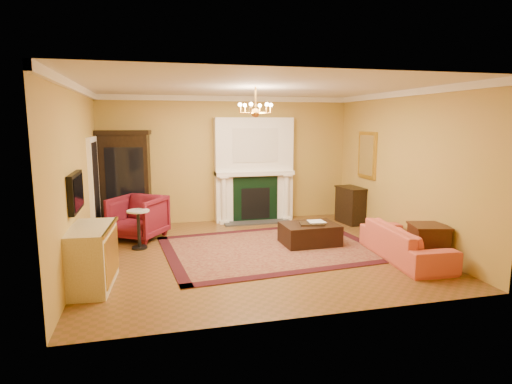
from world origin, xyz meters
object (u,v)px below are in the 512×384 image
object	(u,v)px
coral_sofa	(405,237)
leather_ottoman	(310,234)
commode	(91,257)
pedestal_table	(139,226)
console_table	(351,206)
wingback_armchair	(138,215)
end_table	(428,245)
china_cabinet	(126,182)

from	to	relation	value
coral_sofa	leather_ottoman	size ratio (longest dim) A/B	1.90
commode	leather_ottoman	bearing A→B (deg)	22.72
pedestal_table	leather_ottoman	bearing A→B (deg)	-9.09
console_table	coral_sofa	bearing A→B (deg)	-103.70
wingback_armchair	pedestal_table	size ratio (longest dim) A/B	1.30
pedestal_table	coral_sofa	distance (m)	4.89
coral_sofa	leather_ottoman	distance (m)	1.82
pedestal_table	coral_sofa	world-z (taller)	coral_sofa
pedestal_table	console_table	world-z (taller)	console_table
wingback_armchair	coral_sofa	distance (m)	5.24
wingback_armchair	end_table	world-z (taller)	wingback_armchair
wingback_armchair	leather_ottoman	bearing A→B (deg)	11.41
coral_sofa	end_table	xyz separation A→B (m)	(0.26, -0.28, -0.08)
coral_sofa	wingback_armchair	bearing A→B (deg)	64.66
wingback_armchair	commode	distance (m)	2.64
end_table	leather_ottoman	world-z (taller)	end_table
coral_sofa	console_table	distance (m)	2.76
console_table	commode	bearing A→B (deg)	-160.35
coral_sofa	leather_ottoman	xyz separation A→B (m)	(-1.30, 1.26, -0.18)
wingback_armchair	pedestal_table	xyz separation A→B (m)	(0.02, -0.76, -0.05)
wingback_armchair	pedestal_table	bearing A→B (deg)	-55.43
leather_ottoman	coral_sofa	bearing A→B (deg)	-45.74
end_table	console_table	bearing A→B (deg)	88.86
coral_sofa	china_cabinet	bearing A→B (deg)	57.79
console_table	wingback_armchair	bearing A→B (deg)	175.31
china_cabinet	pedestal_table	xyz separation A→B (m)	(0.29, -1.72, -0.62)
wingback_armchair	china_cabinet	bearing A→B (deg)	138.12
pedestal_table	coral_sofa	xyz separation A→B (m)	(4.56, -1.78, -0.04)
pedestal_table	leather_ottoman	world-z (taller)	pedestal_table
coral_sofa	pedestal_table	bearing A→B (deg)	72.31
end_table	commode	bearing A→B (deg)	177.39
coral_sofa	console_table	xyz separation A→B (m)	(0.32, 2.74, 0.02)
commode	leather_ottoman	xyz separation A→B (m)	(3.89, 1.29, -0.23)
pedestal_table	commode	bearing A→B (deg)	-109.27
wingback_armchair	commode	bearing A→B (deg)	-70.60
end_table	china_cabinet	bearing A→B (deg)	143.49
commode	console_table	world-z (taller)	commode
commode	coral_sofa	distance (m)	5.19
wingback_armchair	leather_ottoman	size ratio (longest dim) A/B	0.91
pedestal_table	wingback_armchair	bearing A→B (deg)	91.85
pedestal_table	coral_sofa	bearing A→B (deg)	-21.36
coral_sofa	end_table	distance (m)	0.39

